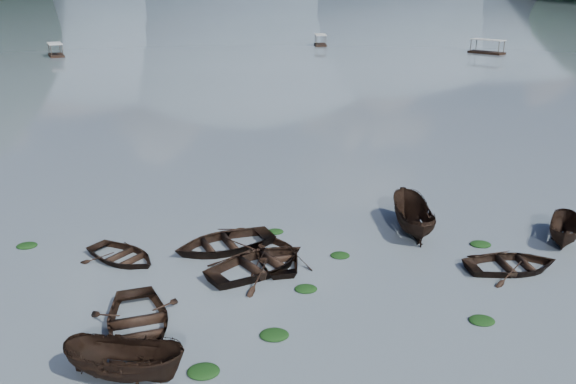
{
  "coord_description": "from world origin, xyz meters",
  "views": [
    {
      "loc": [
        -0.21,
        -16.26,
        12.55
      ],
      "look_at": [
        0.0,
        12.0,
        2.0
      ],
      "focal_mm": 35.0,
      "sensor_mm": 36.0,
      "label": 1
    }
  ],
  "objects_px": {
    "rowboat_0": "(138,330)",
    "rowboat_3": "(277,259)",
    "pontoon_left": "(56,56)",
    "pontoon_centre": "(320,45)"
  },
  "relations": [
    {
      "from": "rowboat_0",
      "to": "rowboat_3",
      "type": "bearing_deg",
      "value": 30.67
    },
    {
      "from": "rowboat_3",
      "to": "pontoon_left",
      "type": "xyz_separation_m",
      "value": [
        -41.25,
        80.73,
        0.0
      ]
    },
    {
      "from": "rowboat_0",
      "to": "pontoon_centre",
      "type": "distance_m",
      "value": 105.82
    },
    {
      "from": "pontoon_left",
      "to": "pontoon_centre",
      "type": "bearing_deg",
      "value": -5.45
    },
    {
      "from": "rowboat_3",
      "to": "pontoon_centre",
      "type": "distance_m",
      "value": 99.43
    },
    {
      "from": "rowboat_3",
      "to": "pontoon_left",
      "type": "distance_m",
      "value": 90.65
    },
    {
      "from": "pontoon_left",
      "to": "rowboat_0",
      "type": "bearing_deg",
      "value": -93.29
    },
    {
      "from": "rowboat_0",
      "to": "pontoon_left",
      "type": "height_order",
      "value": "pontoon_left"
    },
    {
      "from": "rowboat_0",
      "to": "pontoon_centre",
      "type": "relative_size",
      "value": 0.87
    },
    {
      "from": "rowboat_3",
      "to": "pontoon_centre",
      "type": "bearing_deg",
      "value": -104.61
    }
  ]
}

